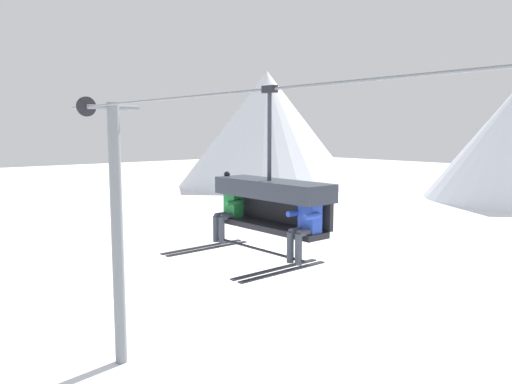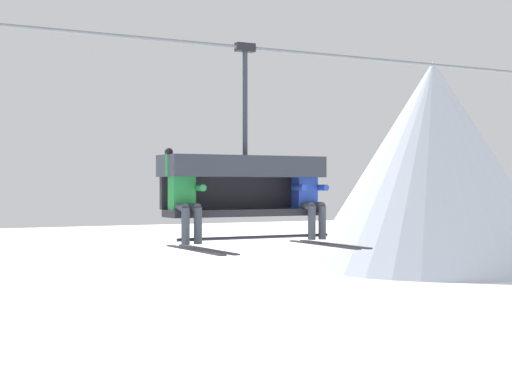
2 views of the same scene
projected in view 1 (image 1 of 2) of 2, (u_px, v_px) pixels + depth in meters
The scene contains 6 objects.
mountain_peak_west at pixel (267, 129), 66.07m from camera, with size 23.33×23.33×15.00m.
lift_tower_near at pixel (117, 229), 15.02m from camera, with size 0.36×1.88×8.12m.
lift_cable at pixel (303, 86), 7.70m from camera, with size 18.96×0.05×0.05m.
chairlift_chair at pixel (272, 197), 8.55m from camera, with size 2.36×0.74×2.74m.
skier_green at pixel (228, 208), 9.18m from camera, with size 0.48×1.70×1.34m.
skier_blue at pixel (304, 223), 7.71m from camera, with size 0.46×1.70×1.23m.
Camera 1 is at (7.10, -6.47, 7.14)m, focal length 35.00 mm.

